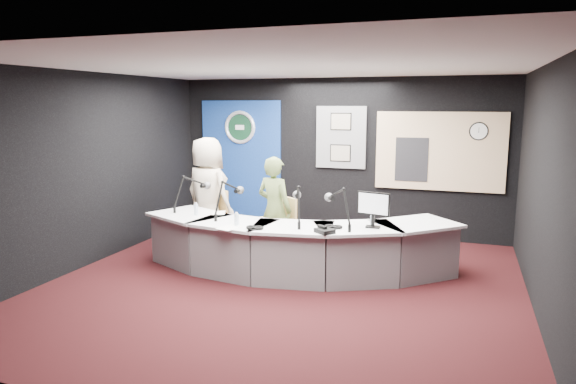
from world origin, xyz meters
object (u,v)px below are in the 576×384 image
(person_woman, at_px, (275,209))
(person_man, at_px, (208,194))
(broadcast_desk, at_px, (292,247))
(armchair_left, at_px, (208,217))
(armchair_right, at_px, (275,228))

(person_woman, bearing_deg, person_man, 1.78)
(broadcast_desk, relative_size, armchair_left, 4.29)
(armchair_right, distance_m, person_woman, 0.28)
(person_man, height_order, person_woman, person_man)
(broadcast_desk, height_order, armchair_left, armchair_left)
(broadcast_desk, xyz_separation_m, armchair_left, (-1.69, 0.73, 0.15))
(armchair_left, bearing_deg, broadcast_desk, 11.10)
(person_woman, bearing_deg, armchair_left, 1.78)
(broadcast_desk, bearing_deg, armchair_left, 156.59)
(broadcast_desk, relative_size, person_woman, 2.84)
(broadcast_desk, xyz_separation_m, armchair_right, (-0.42, 0.43, 0.14))
(person_man, relative_size, person_woman, 1.15)
(person_man, bearing_deg, armchair_left, -0.00)
(armchair_left, relative_size, person_man, 0.58)
(broadcast_desk, distance_m, armchair_right, 0.62)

